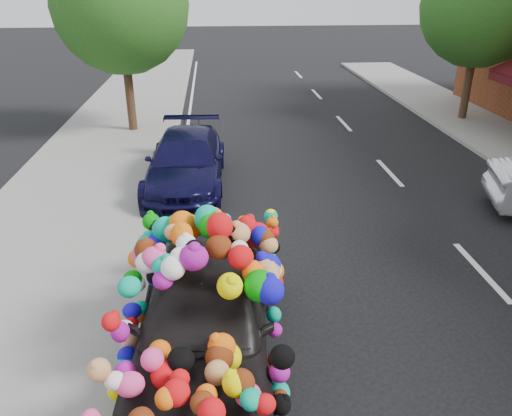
{
  "coord_description": "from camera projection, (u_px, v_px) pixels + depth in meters",
  "views": [
    {
      "loc": [
        -1.09,
        -7.25,
        4.79
      ],
      "look_at": [
        -0.39,
        0.78,
        1.05
      ],
      "focal_mm": 35.0,
      "sensor_mm": 36.0,
      "label": 1
    }
  ],
  "objects": [
    {
      "name": "ground",
      "position": [
        282.0,
        281.0,
        8.66
      ],
      "size": [
        100.0,
        100.0,
        0.0
      ],
      "primitive_type": "plane",
      "color": "black",
      "rests_on": "ground"
    },
    {
      "name": "navy_sedan",
      "position": [
        186.0,
        162.0,
        12.31
      ],
      "size": [
        2.05,
        4.61,
        1.31
      ],
      "primitive_type": "imported",
      "rotation": [
        0.0,
        0.0,
        -0.05
      ],
      "color": "black",
      "rests_on": "ground"
    },
    {
      "name": "plush_art_car",
      "position": [
        204.0,
        294.0,
        6.41
      ],
      "size": [
        2.49,
        4.76,
        2.15
      ],
      "rotation": [
        0.0,
        0.0,
        -0.08
      ],
      "color": "black",
      "rests_on": "ground"
    },
    {
      "name": "lane_markings",
      "position": [
        481.0,
        271.0,
        8.94
      ],
      "size": [
        6.0,
        50.0,
        0.01
      ],
      "primitive_type": null,
      "color": "silver",
      "rests_on": "ground"
    },
    {
      "name": "tree_far_b",
      "position": [
        481.0,
        7.0,
        16.69
      ],
      "size": [
        4.0,
        4.0,
        5.9
      ],
      "color": "#332114",
      "rests_on": "ground"
    },
    {
      "name": "tree_near_sidewalk",
      "position": [
        120.0,
        5.0,
        15.25
      ],
      "size": [
        4.2,
        4.2,
        6.13
      ],
      "color": "#332114",
      "rests_on": "ground"
    },
    {
      "name": "sidewalk",
      "position": [
        26.0,
        290.0,
        8.29
      ],
      "size": [
        4.0,
        60.0,
        0.12
      ],
      "primitive_type": "cube",
      "color": "gray",
      "rests_on": "ground"
    },
    {
      "name": "kerb",
      "position": [
        145.0,
        284.0,
        8.45
      ],
      "size": [
        0.15,
        60.0,
        0.13
      ],
      "primitive_type": "cube",
      "color": "gray",
      "rests_on": "ground"
    }
  ]
}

